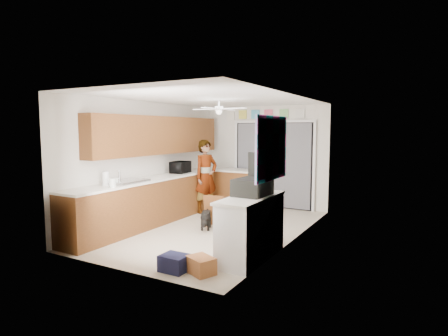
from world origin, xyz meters
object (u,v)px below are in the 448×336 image
at_px(navy_crate, 174,263).
at_px(microwave, 180,167).
at_px(paper_towel_roll, 106,178).
at_px(suitcase, 252,187).
at_px(man, 206,176).
at_px(dog, 206,219).
at_px(cardboard_box, 201,265).

bearing_deg(navy_crate, microwave, 124.08).
bearing_deg(paper_towel_roll, navy_crate, -19.45).
relative_size(suitcase, man, 0.35).
bearing_deg(dog, microwave, 120.28).
relative_size(suitcase, dog, 1.22).
distance_m(cardboard_box, navy_crate, 0.38).
bearing_deg(cardboard_box, suitcase, 72.63).
relative_size(microwave, suitcase, 0.80).
xyz_separation_m(microwave, cardboard_box, (2.33, -2.81, -0.96)).
height_order(navy_crate, man, man).
distance_m(suitcase, man, 3.14).
xyz_separation_m(paper_towel_roll, dog, (1.24, 1.34, -0.87)).
height_order(cardboard_box, dog, dog).
height_order(suitcase, navy_crate, suitcase).
height_order(paper_towel_roll, dog, paper_towel_roll).
bearing_deg(man, navy_crate, -136.26).
relative_size(microwave, navy_crate, 1.31).
height_order(paper_towel_roll, navy_crate, paper_towel_roll).
relative_size(microwave, man, 0.28).
distance_m(microwave, suitcase, 3.22).
bearing_deg(cardboard_box, man, 120.61).
relative_size(paper_towel_roll, man, 0.15).
bearing_deg(man, suitcase, -116.55).
xyz_separation_m(paper_towel_roll, suitcase, (2.67, 0.35, 0.00)).
bearing_deg(suitcase, man, 136.29).
bearing_deg(cardboard_box, microwave, 129.72).
xyz_separation_m(cardboard_box, navy_crate, (-0.37, -0.09, -0.00)).
xyz_separation_m(microwave, dog, (1.20, -0.86, -0.88)).
bearing_deg(paper_towel_roll, man, 79.55).
bearing_deg(microwave, paper_towel_roll, 171.38).
relative_size(man, dog, 3.45).
distance_m(paper_towel_roll, dog, 2.02).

